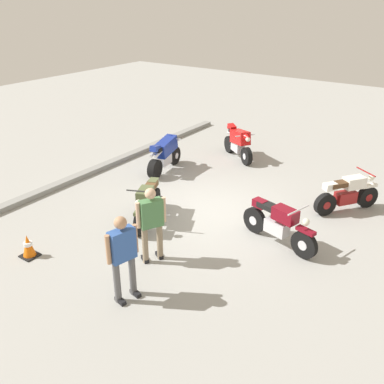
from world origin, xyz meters
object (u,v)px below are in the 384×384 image
(motorcycle_maroon_cruiser, at_px, (279,224))
(motorcycle_olive_vintage, at_px, (148,203))
(motorcycle_red_sportbike, at_px, (239,142))
(motorcycle_cream_vintage, at_px, (347,194))
(motorcycle_blue_sportbike, at_px, (165,153))
(person_in_green_shirt, at_px, (151,220))
(traffic_cone, at_px, (28,246))
(person_in_blue_shirt, at_px, (123,253))

(motorcycle_maroon_cruiser, distance_m, motorcycle_olive_vintage, 3.28)
(motorcycle_red_sportbike, distance_m, motorcycle_cream_vintage, 4.71)
(motorcycle_blue_sportbike, xyz_separation_m, person_in_green_shirt, (-4.24, -3.00, 0.39))
(motorcycle_cream_vintage, distance_m, traffic_cone, 7.99)
(person_in_blue_shirt, xyz_separation_m, traffic_cone, (-0.19, 2.72, -0.74))
(person_in_blue_shirt, relative_size, traffic_cone, 3.29)
(motorcycle_red_sportbike, relative_size, person_in_green_shirt, 0.99)
(motorcycle_blue_sportbike, xyz_separation_m, person_in_blue_shirt, (-5.50, -3.38, 0.41))
(motorcycle_cream_vintage, height_order, traffic_cone, motorcycle_cream_vintage)
(motorcycle_maroon_cruiser, relative_size, person_in_green_shirt, 1.19)
(person_in_blue_shirt, distance_m, traffic_cone, 2.82)
(motorcycle_cream_vintage, relative_size, person_in_green_shirt, 0.99)
(motorcycle_blue_sportbike, xyz_separation_m, motorcycle_cream_vintage, (0.50, -5.70, -0.11))
(motorcycle_cream_vintage, relative_size, person_in_blue_shirt, 0.97)
(motorcycle_olive_vintage, bearing_deg, person_in_blue_shirt, 8.04)
(person_in_green_shirt, bearing_deg, motorcycle_red_sportbike, -47.72)
(motorcycle_cream_vintage, bearing_deg, person_in_blue_shirt, -166.32)
(motorcycle_maroon_cruiser, relative_size, person_in_blue_shirt, 1.17)
(person_in_blue_shirt, relative_size, person_in_green_shirt, 1.01)
(motorcycle_cream_vintage, xyz_separation_m, person_in_blue_shirt, (-6.00, 2.32, 0.52))
(motorcycle_olive_vintage, distance_m, person_in_green_shirt, 1.87)
(motorcycle_maroon_cruiser, relative_size, motorcycle_olive_vintage, 1.11)
(motorcycle_blue_sportbike, relative_size, person_in_blue_shirt, 1.12)
(motorcycle_cream_vintage, xyz_separation_m, traffic_cone, (-6.19, 5.04, -0.23))
(motorcycle_maroon_cruiser, bearing_deg, traffic_cone, -124.30)
(traffic_cone, bearing_deg, person_in_blue_shirt, -86.08)
(motorcycle_red_sportbike, distance_m, motorcycle_olive_vintage, 5.32)
(traffic_cone, bearing_deg, person_in_green_shirt, -58.22)
(motorcycle_red_sportbike, xyz_separation_m, person_in_blue_shirt, (-7.88, -2.00, 0.41))
(motorcycle_red_sportbike, distance_m, motorcycle_blue_sportbike, 2.75)
(motorcycle_cream_vintage, bearing_deg, motorcycle_olive_vintage, 165.85)
(motorcycle_red_sportbike, bearing_deg, person_in_green_shirt, -40.53)
(motorcycle_blue_sportbike, distance_m, motorcycle_cream_vintage, 5.72)
(motorcycle_cream_vintage, distance_m, person_in_blue_shirt, 6.46)
(motorcycle_olive_vintage, xyz_separation_m, traffic_cone, (-2.76, 1.09, -0.23))
(motorcycle_red_sportbike, height_order, person_in_green_shirt, person_in_green_shirt)
(motorcycle_blue_sportbike, height_order, motorcycle_cream_vintage, motorcycle_blue_sportbike)
(motorcycle_maroon_cruiser, relative_size, traffic_cone, 3.86)
(motorcycle_olive_vintage, bearing_deg, motorcycle_red_sportbike, 159.80)
(person_in_green_shirt, bearing_deg, traffic_cone, 60.35)
(motorcycle_cream_vintage, xyz_separation_m, motorcycle_olive_vintage, (-3.43, 3.94, 0.00))
(person_in_blue_shirt, bearing_deg, motorcycle_blue_sportbike, 135.21)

